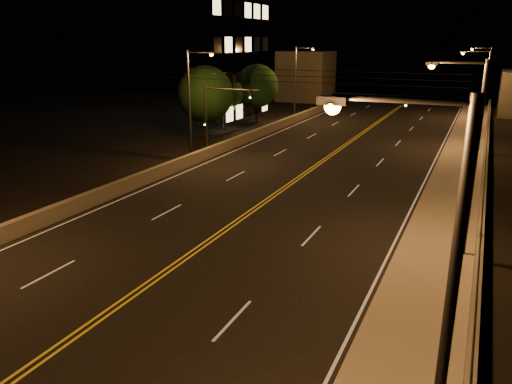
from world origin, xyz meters
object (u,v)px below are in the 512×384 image
at_px(streetlight_6, 297,78).
at_px(traffic_signal_right, 452,129).
at_px(streetlight_3, 485,79).
at_px(traffic_signal_left, 216,113).
at_px(streetlight_1, 469,149).
at_px(tree_0, 205,94).
at_px(tree_1, 222,93).
at_px(tree_2, 257,86).
at_px(streetlight_0, 431,316).
at_px(streetlight_2, 482,95).
at_px(streetlight_5, 192,99).

height_order(streetlight_6, traffic_signal_right, streetlight_6).
xyz_separation_m(streetlight_3, traffic_signal_left, (-20.32, -32.02, -1.36)).
xyz_separation_m(streetlight_1, traffic_signal_right, (-1.52, 13.74, -1.36)).
distance_m(tree_0, tree_1, 7.78).
relative_size(streetlight_3, tree_2, 1.28).
distance_m(streetlight_0, streetlight_3, 60.98).
distance_m(streetlight_0, traffic_signal_left, 35.40).
relative_size(traffic_signal_left, tree_0, 0.82).
relative_size(streetlight_6, tree_1, 1.41).
height_order(streetlight_2, tree_2, streetlight_2).
bearing_deg(tree_1, tree_0, -73.73).
height_order(streetlight_0, traffic_signal_right, streetlight_0).
relative_size(streetlight_2, streetlight_5, 1.00).
bearing_deg(streetlight_3, streetlight_1, -90.00).
bearing_deg(traffic_signal_left, tree_0, 127.00).
xyz_separation_m(traffic_signal_right, tree_2, (-23.63, 19.05, 0.59)).
height_order(streetlight_0, traffic_signal_left, streetlight_0).
xyz_separation_m(streetlight_0, tree_2, (-25.15, 48.01, -0.77)).
relative_size(streetlight_1, streetlight_6, 1.00).
bearing_deg(traffic_signal_left, tree_2, 104.23).
distance_m(streetlight_1, tree_1, 38.20).
relative_size(streetlight_6, traffic_signal_right, 1.48).
height_order(traffic_signal_left, tree_1, tree_1).
xyz_separation_m(streetlight_2, streetlight_6, (-21.44, 11.95, 0.00)).
distance_m(streetlight_0, streetlight_2, 40.13).
xyz_separation_m(streetlight_0, tree_0, (-24.76, 34.85, -0.51)).
bearing_deg(streetlight_6, streetlight_2, -29.14).
bearing_deg(traffic_signal_right, tree_0, 165.78).
bearing_deg(tree_0, streetlight_5, -66.99).
height_order(streetlight_6, tree_1, streetlight_6).
xyz_separation_m(streetlight_2, traffic_signal_right, (-1.52, -11.17, -1.36)).
xyz_separation_m(streetlight_3, streetlight_6, (-21.44, -8.90, 0.00)).
distance_m(streetlight_5, traffic_signal_left, 2.61).
distance_m(streetlight_5, traffic_signal_right, 20.06).
distance_m(streetlight_5, tree_1, 16.26).
distance_m(streetlight_1, streetlight_5, 24.48).
bearing_deg(tree_1, traffic_signal_left, -63.62).
height_order(streetlight_3, tree_1, streetlight_3).
height_order(streetlight_2, traffic_signal_right, streetlight_2).
relative_size(streetlight_5, traffic_signal_right, 1.48).
bearing_deg(streetlight_0, traffic_signal_right, 93.00).
relative_size(streetlight_1, traffic_signal_right, 1.48).
distance_m(streetlight_0, traffic_signal_right, 29.03).
distance_m(streetlight_3, tree_0, 36.00).
relative_size(streetlight_0, traffic_signal_right, 1.48).
bearing_deg(streetlight_1, streetlight_6, 120.18).
bearing_deg(streetlight_6, traffic_signal_right, -49.26).
distance_m(streetlight_1, streetlight_6, 42.64).
relative_size(streetlight_6, tree_0, 1.21).
bearing_deg(tree_0, streetlight_6, 79.10).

